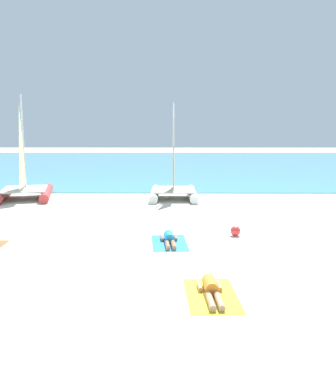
# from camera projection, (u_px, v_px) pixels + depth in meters

# --- Properties ---
(ground_plane) EXTENTS (120.00, 120.00, 0.00)m
(ground_plane) POSITION_uv_depth(u_px,v_px,m) (168.00, 203.00, 19.68)
(ground_plane) COLOR silver
(ocean_water) EXTENTS (120.00, 40.00, 0.05)m
(ocean_water) POSITION_uv_depth(u_px,v_px,m) (169.00, 163.00, 42.24)
(ocean_water) COLOR #4C9EB7
(ocean_water) RESTS_ON ground
(sailboat_white) EXTENTS (2.46, 3.83, 4.98)m
(sailboat_white) POSITION_uv_depth(u_px,v_px,m) (174.00, 184.00, 20.85)
(sailboat_white) COLOR white
(sailboat_white) RESTS_ON ground
(sailboat_red) EXTENTS (3.52, 4.63, 5.39)m
(sailboat_red) POSITION_uv_depth(u_px,v_px,m) (24.00, 183.00, 20.79)
(sailboat_red) COLOR #CC3838
(sailboat_red) RESTS_ON ground
(towel_middle) EXTENTS (1.23, 1.97, 0.01)m
(towel_middle) POSITION_uv_depth(u_px,v_px,m) (169.00, 243.00, 12.68)
(towel_middle) COLOR #338CD8
(towel_middle) RESTS_ON ground
(sunbather_middle) EXTENTS (0.57, 1.57, 0.30)m
(sunbather_middle) POSITION_uv_depth(u_px,v_px,m) (169.00, 239.00, 12.73)
(sunbather_middle) COLOR #268CCC
(sunbather_middle) RESTS_ON towel_middle
(towel_right) EXTENTS (1.19, 1.95, 0.01)m
(towel_right) POSITION_uv_depth(u_px,v_px,m) (211.00, 295.00, 8.68)
(towel_right) COLOR yellow
(towel_right) RESTS_ON ground
(sunbather_right) EXTENTS (0.56, 1.56, 0.30)m
(sunbather_right) POSITION_uv_depth(u_px,v_px,m) (211.00, 288.00, 8.73)
(sunbather_right) COLOR orange
(sunbather_right) RESTS_ON towel_right
(beach_ball) EXTENTS (0.34, 0.34, 0.34)m
(beach_ball) POSITION_uv_depth(u_px,v_px,m) (235.00, 231.00, 13.52)
(beach_ball) COLOR red
(beach_ball) RESTS_ON ground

